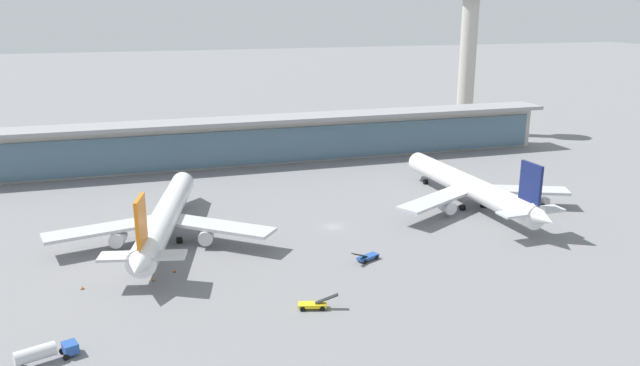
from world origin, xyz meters
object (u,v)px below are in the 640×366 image
object	(u,v)px
airliner_centre_stand	(471,187)
service_truck_near_nose_blue	(367,257)
airliner_left_stand	(165,218)
service_truck_mid_apron_blue	(43,352)
safety_cone_charlie	(154,279)
service_truck_by_tail_white	(533,200)
safety_cone_bravo	(174,271)
control_tower	(469,42)
service_truck_under_wing_yellow	(314,305)
safety_cone_alpha	(82,288)

from	to	relation	value
airliner_centre_stand	service_truck_near_nose_blue	world-z (taller)	airliner_centre_stand
airliner_left_stand	service_truck_mid_apron_blue	bearing A→B (deg)	-114.08
airliner_centre_stand	airliner_left_stand	bearing A→B (deg)	-178.64
service_truck_near_nose_blue	safety_cone_charlie	world-z (taller)	service_truck_near_nose_blue
service_truck_by_tail_white	safety_cone_bravo	distance (m)	92.71
safety_cone_charlie	airliner_left_stand	bearing A→B (deg)	80.14
service_truck_near_nose_blue	control_tower	distance (m)	143.52
service_truck_mid_apron_blue	airliner_centre_stand	bearing A→B (deg)	25.92
airliner_left_stand	airliner_centre_stand	size ratio (longest dim) A/B	0.99
service_truck_under_wing_yellow	safety_cone_bravo	size ratio (longest dim) A/B	9.89
airliner_left_stand	airliner_centre_stand	world-z (taller)	same
service_truck_by_tail_white	safety_cone_alpha	bearing A→B (deg)	-170.41
service_truck_near_nose_blue	airliner_left_stand	bearing A→B (deg)	148.72
service_truck_under_wing_yellow	safety_cone_charlie	world-z (taller)	service_truck_under_wing_yellow
service_truck_mid_apron_blue	safety_cone_alpha	xyz separation A→B (m)	(3.83, 24.34, -1.39)
service_truck_by_tail_white	airliner_left_stand	bearing A→B (deg)	178.59
airliner_left_stand	control_tower	bearing A→B (deg)	35.64
control_tower	airliner_centre_stand	bearing A→B (deg)	-118.36
service_truck_mid_apron_blue	service_truck_near_nose_blue	bearing A→B (deg)	20.32
service_truck_near_nose_blue	safety_cone_alpha	world-z (taller)	service_truck_near_nose_blue
service_truck_under_wing_yellow	safety_cone_charlie	distance (m)	32.21
airliner_centre_stand	safety_cone_bravo	size ratio (longest dim) A/B	90.78
safety_cone_charlie	safety_cone_bravo	bearing A→B (deg)	36.20
safety_cone_alpha	airliner_centre_stand	bearing A→B (deg)	13.61
service_truck_by_tail_white	safety_cone_charlie	xyz separation A→B (m)	(-95.39, -18.33, -1.37)
service_truck_under_wing_yellow	safety_cone_bravo	xyz separation A→B (m)	(-21.59, 22.48, -0.49)
airliner_left_stand	service_truck_near_nose_blue	bearing A→B (deg)	-31.28
airliner_centre_stand	safety_cone_alpha	bearing A→B (deg)	-166.39
service_truck_mid_apron_blue	control_tower	size ratio (longest dim) A/B	0.13
airliner_left_stand	service_truck_near_nose_blue	xyz separation A→B (m)	(38.26, -23.25, -4.52)
service_truck_by_tail_white	safety_cone_charlie	size ratio (longest dim) A/B	10.73
service_truck_by_tail_white	control_tower	world-z (taller)	control_tower
service_truck_mid_apron_blue	safety_cone_alpha	bearing A→B (deg)	81.07
airliner_left_stand	control_tower	distance (m)	153.54
service_truck_under_wing_yellow	safety_cone_alpha	distance (m)	42.97
safety_cone_alpha	safety_cone_bravo	bearing A→B (deg)	9.70
airliner_left_stand	safety_cone_alpha	xyz separation A→B (m)	(-16.21, -20.50, -5.01)
airliner_centre_stand	service_truck_mid_apron_blue	xyz separation A→B (m)	(-95.96, -46.65, -3.62)
safety_cone_bravo	safety_cone_charlie	world-z (taller)	same
service_truck_near_nose_blue	control_tower	world-z (taller)	control_tower
safety_cone_alpha	service_truck_under_wing_yellow	bearing A→B (deg)	-27.21
service_truck_under_wing_yellow	safety_cone_alpha	bearing A→B (deg)	152.79
service_truck_by_tail_white	safety_cone_charlie	bearing A→B (deg)	-169.13
service_truck_by_tail_white	safety_cone_alpha	distance (m)	109.57
service_truck_by_tail_white	safety_cone_alpha	size ratio (longest dim) A/B	10.73
airliner_centre_stand	safety_cone_charlie	size ratio (longest dim) A/B	90.78
airliner_centre_stand	safety_cone_bravo	bearing A→B (deg)	-165.54
service_truck_under_wing_yellow	service_truck_mid_apron_blue	bearing A→B (deg)	-173.63
control_tower	safety_cone_charlie	distance (m)	169.79
airliner_centre_stand	service_truck_near_nose_blue	bearing A→B (deg)	-146.37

